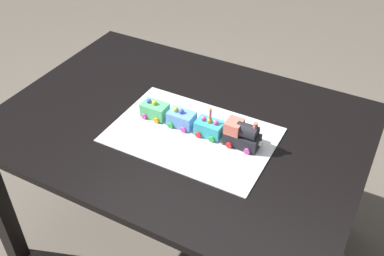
{
  "coord_description": "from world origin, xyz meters",
  "views": [
    {
      "loc": [
        -0.69,
        1.18,
        1.8
      ],
      "look_at": [
        -0.08,
        0.05,
        0.77
      ],
      "focal_mm": 41.91,
      "sensor_mm": 36.0,
      "label": 1
    }
  ],
  "objects_px": {
    "cake_car_tanker_turquoise": "(209,128)",
    "cake_car_gondola_sky_blue": "(181,119)",
    "cake_car_flatbed_mint_green": "(155,110)",
    "birthday_candle": "(210,113)",
    "cake_locomotive": "(242,135)",
    "dining_table": "(181,143)"
  },
  "relations": [
    {
      "from": "birthday_candle",
      "to": "dining_table",
      "type": "bearing_deg",
      "value": -7.56
    },
    {
      "from": "cake_car_tanker_turquoise",
      "to": "birthday_candle",
      "type": "height_order",
      "value": "birthday_candle"
    },
    {
      "from": "cake_car_flatbed_mint_green",
      "to": "cake_car_gondola_sky_blue",
      "type": "bearing_deg",
      "value": 180.0
    },
    {
      "from": "cake_car_tanker_turquoise",
      "to": "cake_locomotive",
      "type": "bearing_deg",
      "value": -180.0
    },
    {
      "from": "dining_table",
      "to": "birthday_candle",
      "type": "distance_m",
      "value": 0.25
    },
    {
      "from": "cake_locomotive",
      "to": "birthday_candle",
      "type": "bearing_deg",
      "value": 0.0
    },
    {
      "from": "cake_car_gondola_sky_blue",
      "to": "cake_car_flatbed_mint_green",
      "type": "bearing_deg",
      "value": 0.0
    },
    {
      "from": "cake_car_flatbed_mint_green",
      "to": "birthday_candle",
      "type": "height_order",
      "value": "birthday_candle"
    },
    {
      "from": "cake_car_tanker_turquoise",
      "to": "cake_car_gondola_sky_blue",
      "type": "bearing_deg",
      "value": 0.0
    },
    {
      "from": "cake_car_tanker_turquoise",
      "to": "cake_car_gondola_sky_blue",
      "type": "distance_m",
      "value": 0.12
    },
    {
      "from": "cake_car_tanker_turquoise",
      "to": "cake_car_gondola_sky_blue",
      "type": "xyz_separation_m",
      "value": [
        0.12,
        0.0,
        -0.0
      ]
    },
    {
      "from": "dining_table",
      "to": "cake_locomotive",
      "type": "distance_m",
      "value": 0.31
    },
    {
      "from": "cake_locomotive",
      "to": "cake_car_gondola_sky_blue",
      "type": "relative_size",
      "value": 1.4
    },
    {
      "from": "dining_table",
      "to": "birthday_candle",
      "type": "relative_size",
      "value": 26.78
    },
    {
      "from": "dining_table",
      "to": "cake_car_gondola_sky_blue",
      "type": "xyz_separation_m",
      "value": [
        -0.02,
        0.02,
        0.14
      ]
    },
    {
      "from": "dining_table",
      "to": "cake_car_gondola_sky_blue",
      "type": "distance_m",
      "value": 0.14
    },
    {
      "from": "cake_locomotive",
      "to": "cake_car_flatbed_mint_green",
      "type": "height_order",
      "value": "cake_locomotive"
    },
    {
      "from": "cake_car_gondola_sky_blue",
      "to": "cake_car_flatbed_mint_green",
      "type": "height_order",
      "value": "same"
    },
    {
      "from": "cake_car_gondola_sky_blue",
      "to": "cake_car_tanker_turquoise",
      "type": "bearing_deg",
      "value": 180.0
    },
    {
      "from": "cake_car_gondola_sky_blue",
      "to": "birthday_candle",
      "type": "height_order",
      "value": "birthday_candle"
    },
    {
      "from": "dining_table",
      "to": "cake_car_tanker_turquoise",
      "type": "height_order",
      "value": "cake_car_tanker_turquoise"
    },
    {
      "from": "cake_locomotive",
      "to": "birthday_candle",
      "type": "relative_size",
      "value": 2.68
    }
  ]
}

